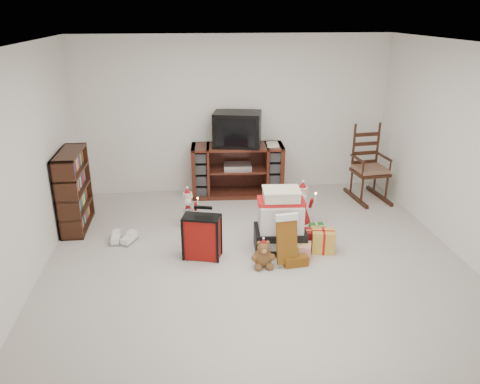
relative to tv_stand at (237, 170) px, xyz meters
name	(u,v)px	position (x,y,z in m)	size (l,w,h in m)	color
room	(257,163)	(-0.02, -2.21, 0.83)	(5.01, 5.01, 2.51)	beige
tv_stand	(237,170)	(0.00, 0.00, 0.00)	(1.48, 0.61, 0.83)	#4C2215
bookshelf	(74,191)	(-2.35, -0.95, 0.11)	(0.30, 0.89, 1.09)	#34180E
rocking_chair	(368,173)	(2.05, -0.37, 0.00)	(0.58, 0.86, 1.23)	#34180E
gift_pile	(280,224)	(0.32, -1.93, -0.07)	(0.66, 0.50, 0.79)	black
red_suitcase	(202,237)	(-0.66, -2.04, -0.14)	(0.47, 0.33, 0.64)	maroon
stocking	(287,240)	(0.32, -2.34, -0.09)	(0.31, 0.13, 0.66)	#0C7111
teddy_bear	(263,255)	(0.04, -2.33, -0.27)	(0.22, 0.20, 0.33)	brown
santa_figurine	(302,208)	(0.76, -1.24, -0.17)	(0.31, 0.30, 0.64)	maroon
mrs_claus_figurine	(188,211)	(-0.81, -1.09, -0.20)	(0.28, 0.26, 0.56)	maroon
sneaker_pair	(123,239)	(-1.67, -1.52, -0.37)	(0.34, 0.29, 0.10)	white
gift_cluster	(313,240)	(0.74, -1.97, -0.30)	(0.52, 0.80, 0.24)	#B61416
crt_television	(237,129)	(0.00, 0.00, 0.68)	(0.81, 0.66, 0.53)	black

